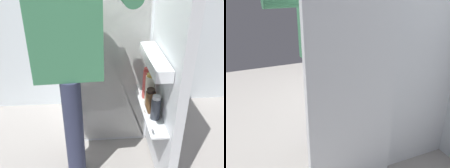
% 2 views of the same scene
% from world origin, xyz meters
% --- Properties ---
extents(ground_plane, '(5.21, 5.21, 0.00)m').
position_xyz_m(ground_plane, '(0.00, 0.00, 0.00)').
color(ground_plane, gray).
extents(refrigerator, '(0.71, 1.25, 1.71)m').
position_xyz_m(refrigerator, '(0.03, 0.49, 0.86)').
color(refrigerator, silver).
rests_on(refrigerator, ground_plane).
extents(person, '(0.53, 0.69, 1.63)m').
position_xyz_m(person, '(-0.23, -0.09, 0.97)').
color(person, '#2D334C').
rests_on(person, ground_plane).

